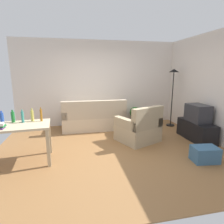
{
  "coord_description": "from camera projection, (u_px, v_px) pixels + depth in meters",
  "views": [
    {
      "loc": [
        -0.83,
        -3.93,
        1.74
      ],
      "look_at": [
        0.1,
        0.5,
        0.75
      ],
      "focal_mm": 29.93,
      "sensor_mm": 36.0,
      "label": 1
    }
  ],
  "objects": [
    {
      "name": "ground_plane",
      "position": [
        112.0,
        149.0,
        4.29
      ],
      "size": [
        5.2,
        4.4,
        0.02
      ],
      "primitive_type": "cube",
      "color": "olive"
    },
    {
      "name": "wall_rear",
      "position": [
        98.0,
        83.0,
        6.11
      ],
      "size": [
        5.2,
        0.1,
        2.7
      ],
      "primitive_type": "cube",
      "color": "silver",
      "rests_on": "ground_plane"
    },
    {
      "name": "wall_right",
      "position": [
        217.0,
        88.0,
        4.52
      ],
      "size": [
        0.1,
        4.4,
        2.7
      ],
      "primitive_type": "cube",
      "color": "beige",
      "rests_on": "ground_plane"
    },
    {
      "name": "couch",
      "position": [
        94.0,
        119.0,
        5.69
      ],
      "size": [
        1.86,
        0.84,
        0.92
      ],
      "rotation": [
        0.0,
        0.0,
        3.14
      ],
      "color": "beige",
      "rests_on": "ground_plane"
    },
    {
      "name": "tv_stand",
      "position": [
        196.0,
        130.0,
        4.82
      ],
      "size": [
        0.44,
        1.1,
        0.48
      ],
      "rotation": [
        0.0,
        0.0,
        1.57
      ],
      "color": "black",
      "rests_on": "ground_plane"
    },
    {
      "name": "tv",
      "position": [
        198.0,
        113.0,
        4.73
      ],
      "size": [
        0.41,
        0.6,
        0.44
      ],
      "rotation": [
        0.0,
        0.0,
        1.57
      ],
      "color": "#2D2D33",
      "rests_on": "tv_stand"
    },
    {
      "name": "torchiere_lamp",
      "position": [
        173.0,
        82.0,
        5.81
      ],
      "size": [
        0.32,
        0.32,
        1.81
      ],
      "color": "black",
      "rests_on": "ground_plane"
    },
    {
      "name": "desk",
      "position": [
        16.0,
        131.0,
        3.49
      ],
      "size": [
        1.25,
        0.79,
        0.76
      ],
      "rotation": [
        0.0,
        0.0,
        0.08
      ],
      "color": "#C6B28E",
      "rests_on": "ground_plane"
    },
    {
      "name": "potted_plant",
      "position": [
        135.0,
        114.0,
        6.27
      ],
      "size": [
        0.36,
        0.36,
        0.57
      ],
      "color": "brown",
      "rests_on": "ground_plane"
    },
    {
      "name": "armchair",
      "position": [
        139.0,
        129.0,
        4.69
      ],
      "size": [
        1.16,
        1.13,
        0.92
      ],
      "rotation": [
        0.0,
        0.0,
        3.55
      ],
      "color": "tan",
      "rests_on": "ground_plane"
    },
    {
      "name": "storage_box",
      "position": [
        205.0,
        154.0,
        3.65
      ],
      "size": [
        0.52,
        0.39,
        0.3
      ],
      "primitive_type": "cube",
      "rotation": [
        0.0,
        0.0,
        -0.12
      ],
      "color": "#386084",
      "rests_on": "ground_plane"
    },
    {
      "name": "bottle_blue",
      "position": [
        2.0,
        118.0,
        3.55
      ],
      "size": [
        0.07,
        0.07,
        0.25
      ],
      "color": "#2347A3",
      "rests_on": "desk"
    },
    {
      "name": "bottle_green",
      "position": [
        13.0,
        117.0,
        3.64
      ],
      "size": [
        0.07,
        0.07,
        0.25
      ],
      "color": "#1E722D",
      "rests_on": "desk"
    },
    {
      "name": "bottle_tall",
      "position": [
        23.0,
        117.0,
        3.62
      ],
      "size": [
        0.05,
        0.05,
        0.26
      ],
      "color": "teal",
      "rests_on": "desk"
    },
    {
      "name": "bottle_squat",
      "position": [
        32.0,
        115.0,
        3.72
      ],
      "size": [
        0.06,
        0.06,
        0.26
      ],
      "color": "#BCB24C",
      "rests_on": "desk"
    },
    {
      "name": "bottle_amber",
      "position": [
        41.0,
        115.0,
        3.72
      ],
      "size": [
        0.04,
        0.04,
        0.28
      ],
      "color": "#9E6019",
      "rests_on": "desk"
    }
  ]
}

